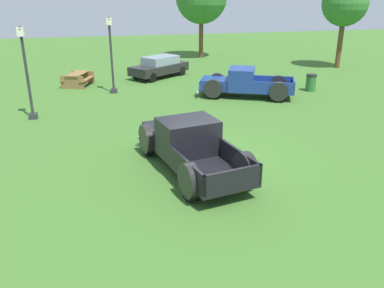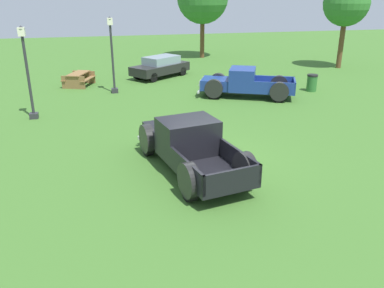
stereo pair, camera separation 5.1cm
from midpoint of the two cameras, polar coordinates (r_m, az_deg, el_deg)
ground_plane at (r=13.52m, az=2.52°, el=-2.38°), size 80.00×80.00×0.00m
pickup_truck_foreground at (r=12.83m, az=-0.83°, el=0.01°), size 2.94×5.54×1.61m
pickup_truck_behind_left at (r=21.68m, az=6.84°, el=8.65°), size 5.30×3.66×1.53m
sedan_distant_a at (r=26.63m, az=-4.73°, el=11.03°), size 4.24×3.76×1.35m
lamp_post_near at (r=18.80m, az=-22.69°, el=9.54°), size 0.36×0.36×4.03m
lamp_post_far at (r=22.52m, az=-11.56°, el=12.51°), size 0.36×0.36×4.09m
picnic_table at (r=25.02m, az=-16.13°, el=9.11°), size 2.03×2.21×0.78m
trash_can at (r=23.79m, az=16.61°, el=8.42°), size 0.59×0.59×0.95m
oak_tree_west at (r=31.43m, az=21.05°, el=18.27°), size 3.19×3.19×6.12m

